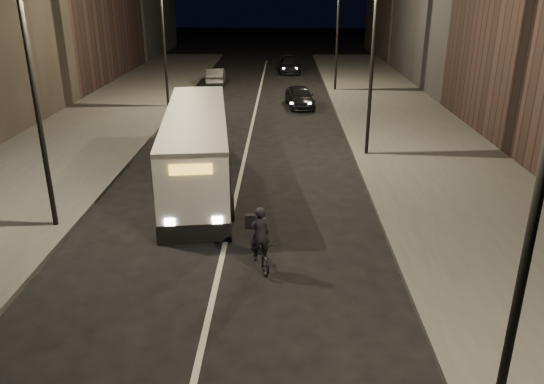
{
  "coord_description": "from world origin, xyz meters",
  "views": [
    {
      "loc": [
        1.74,
        -11.47,
        7.41
      ],
      "look_at": [
        1.43,
        3.59,
        1.5
      ],
      "focal_mm": 35.0,
      "sensor_mm": 36.0,
      "label": 1
    }
  ],
  "objects_px": {
    "streetlight_right_near": "(531,137)",
    "cyclist_on_bicycle": "(260,247)",
    "car_mid": "(216,76)",
    "streetlight_right_far": "(334,16)",
    "streetlight_right_mid": "(368,36)",
    "city_bus": "(197,145)",
    "streetlight_left_far": "(167,21)",
    "streetlight_left_near": "(38,61)",
    "car_far": "(290,65)",
    "car_near": "(300,96)"
  },
  "relations": [
    {
      "from": "streetlight_left_near",
      "to": "car_near",
      "type": "height_order",
      "value": "streetlight_left_near"
    },
    {
      "from": "streetlight_right_far",
      "to": "city_bus",
      "type": "relative_size",
      "value": 0.74
    },
    {
      "from": "streetlight_right_far",
      "to": "car_mid",
      "type": "relative_size",
      "value": 2.13
    },
    {
      "from": "streetlight_right_mid",
      "to": "car_near",
      "type": "height_order",
      "value": "streetlight_right_mid"
    },
    {
      "from": "cyclist_on_bicycle",
      "to": "streetlight_left_far",
      "type": "bearing_deg",
      "value": 88.64
    },
    {
      "from": "streetlight_right_near",
      "to": "streetlight_right_mid",
      "type": "height_order",
      "value": "same"
    },
    {
      "from": "car_mid",
      "to": "streetlight_right_far",
      "type": "bearing_deg",
      "value": 158.8
    },
    {
      "from": "car_near",
      "to": "streetlight_right_far",
      "type": "bearing_deg",
      "value": 57.76
    },
    {
      "from": "cyclist_on_bicycle",
      "to": "car_near",
      "type": "distance_m",
      "value": 21.08
    },
    {
      "from": "streetlight_right_mid",
      "to": "city_bus",
      "type": "bearing_deg",
      "value": -152.2
    },
    {
      "from": "streetlight_left_near",
      "to": "car_near",
      "type": "bearing_deg",
      "value": 66.36
    },
    {
      "from": "streetlight_right_far",
      "to": "car_near",
      "type": "distance_m",
      "value": 7.55
    },
    {
      "from": "streetlight_right_near",
      "to": "cyclist_on_bicycle",
      "type": "relative_size",
      "value": 4.3
    },
    {
      "from": "cyclist_on_bicycle",
      "to": "streetlight_right_far",
      "type": "bearing_deg",
      "value": 61.99
    },
    {
      "from": "city_bus",
      "to": "car_far",
      "type": "distance_m",
      "value": 29.06
    },
    {
      "from": "streetlight_left_far",
      "to": "car_far",
      "type": "distance_m",
      "value": 17.6
    },
    {
      "from": "streetlight_right_near",
      "to": "streetlight_left_near",
      "type": "relative_size",
      "value": 1.0
    },
    {
      "from": "streetlight_right_near",
      "to": "city_bus",
      "type": "xyz_separation_m",
      "value": [
        -6.93,
        12.35,
        -3.79
      ]
    },
    {
      "from": "streetlight_left_far",
      "to": "streetlight_left_near",
      "type": "bearing_deg",
      "value": -90.0
    },
    {
      "from": "streetlight_left_near",
      "to": "car_near",
      "type": "xyz_separation_m",
      "value": [
        8.16,
        18.63,
        -4.69
      ]
    },
    {
      "from": "car_near",
      "to": "car_far",
      "type": "distance_m",
      "value": 14.5
    },
    {
      "from": "streetlight_right_near",
      "to": "streetlight_right_far",
      "type": "xyz_separation_m",
      "value": [
        0.0,
        32.0,
        0.0
      ]
    },
    {
      "from": "streetlight_right_near",
      "to": "cyclist_on_bicycle",
      "type": "distance_m",
      "value": 8.47
    },
    {
      "from": "streetlight_right_near",
      "to": "car_far",
      "type": "relative_size",
      "value": 1.77
    },
    {
      "from": "car_mid",
      "to": "streetlight_right_near",
      "type": "bearing_deg",
      "value": 101.36
    },
    {
      "from": "car_near",
      "to": "car_mid",
      "type": "height_order",
      "value": "car_near"
    },
    {
      "from": "streetlight_left_near",
      "to": "streetlight_right_near",
      "type": "bearing_deg",
      "value": -36.88
    },
    {
      "from": "car_far",
      "to": "streetlight_left_far",
      "type": "bearing_deg",
      "value": -119.61
    },
    {
      "from": "streetlight_left_near",
      "to": "car_far",
      "type": "height_order",
      "value": "streetlight_left_near"
    },
    {
      "from": "city_bus",
      "to": "car_far",
      "type": "xyz_separation_m",
      "value": [
        3.94,
        28.78,
        -0.91
      ]
    },
    {
      "from": "city_bus",
      "to": "car_near",
      "type": "xyz_separation_m",
      "value": [
        4.42,
        14.29,
        -0.9
      ]
    },
    {
      "from": "car_near",
      "to": "car_far",
      "type": "bearing_deg",
      "value": 84.74
    },
    {
      "from": "streetlight_right_near",
      "to": "car_near",
      "type": "xyz_separation_m",
      "value": [
        -2.51,
        26.63,
        -4.69
      ]
    },
    {
      "from": "streetlight_left_far",
      "to": "car_near",
      "type": "xyz_separation_m",
      "value": [
        8.16,
        0.63,
        -4.69
      ]
    },
    {
      "from": "streetlight_right_mid",
      "to": "city_bus",
      "type": "height_order",
      "value": "streetlight_right_mid"
    },
    {
      "from": "streetlight_right_near",
      "to": "car_mid",
      "type": "height_order",
      "value": "streetlight_right_near"
    },
    {
      "from": "streetlight_right_mid",
      "to": "city_bus",
      "type": "xyz_separation_m",
      "value": [
        -6.93,
        -3.65,
        -3.79
      ]
    },
    {
      "from": "streetlight_left_far",
      "to": "city_bus",
      "type": "distance_m",
      "value": 14.65
    },
    {
      "from": "car_near",
      "to": "car_far",
      "type": "xyz_separation_m",
      "value": [
        -0.49,
        14.49,
        -0.01
      ]
    },
    {
      "from": "city_bus",
      "to": "cyclist_on_bicycle",
      "type": "xyz_separation_m",
      "value": [
        2.73,
        -6.72,
        -0.94
      ]
    },
    {
      "from": "streetlight_right_far",
      "to": "car_far",
      "type": "xyz_separation_m",
      "value": [
        -3.0,
        9.13,
        -4.7
      ]
    },
    {
      "from": "streetlight_left_near",
      "to": "car_far",
      "type": "relative_size",
      "value": 1.77
    },
    {
      "from": "streetlight_right_far",
      "to": "streetlight_left_far",
      "type": "height_order",
      "value": "same"
    },
    {
      "from": "streetlight_right_mid",
      "to": "car_near",
      "type": "bearing_deg",
      "value": 103.26
    },
    {
      "from": "streetlight_right_near",
      "to": "car_far",
      "type": "height_order",
      "value": "streetlight_right_near"
    },
    {
      "from": "streetlight_right_mid",
      "to": "streetlight_left_near",
      "type": "height_order",
      "value": "same"
    },
    {
      "from": "streetlight_right_mid",
      "to": "streetlight_left_far",
      "type": "height_order",
      "value": "same"
    },
    {
      "from": "car_mid",
      "to": "streetlight_left_far",
      "type": "bearing_deg",
      "value": 76.06
    },
    {
      "from": "streetlight_left_far",
      "to": "car_near",
      "type": "bearing_deg",
      "value": 4.45
    },
    {
      "from": "streetlight_left_far",
      "to": "city_bus",
      "type": "xyz_separation_m",
      "value": [
        3.73,
        -13.65,
        -3.79
      ]
    }
  ]
}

